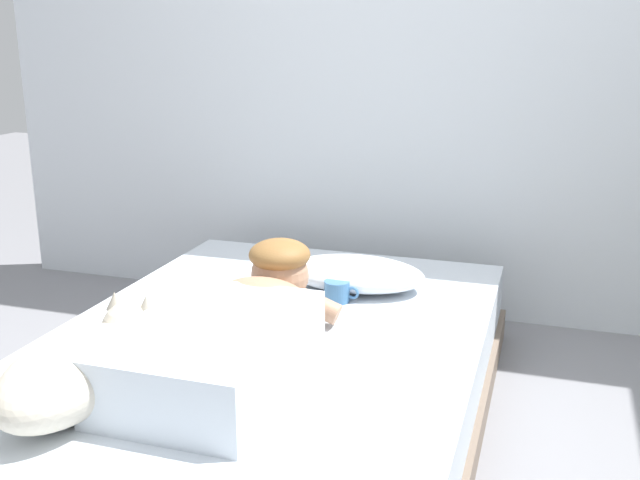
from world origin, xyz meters
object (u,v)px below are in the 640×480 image
object	(u,v)px
bed	(259,390)
dog	(79,368)
pillow	(355,273)
person_lying	(235,329)
coffee_cup	(337,291)
cell_phone	(125,396)

from	to	relation	value
bed	dog	world-z (taller)	dog
pillow	dog	size ratio (longest dim) A/B	0.90
person_lying	dog	size ratio (longest dim) A/B	1.60
coffee_cup	bed	bearing A→B (deg)	-107.43
pillow	person_lying	bearing A→B (deg)	-101.86
bed	cell_phone	size ratio (longest dim) A/B	14.88
bed	person_lying	world-z (taller)	person_lying
pillow	cell_phone	world-z (taller)	pillow
person_lying	cell_phone	size ratio (longest dim) A/B	6.57
person_lying	coffee_cup	xyz separation A→B (m)	(0.13, 0.57, -0.07)
bed	coffee_cup	world-z (taller)	coffee_cup
coffee_cup	cell_phone	world-z (taller)	coffee_cup
pillow	cell_phone	size ratio (longest dim) A/B	3.71
bed	pillow	size ratio (longest dim) A/B	4.01
bed	dog	distance (m)	0.63
pillow	dog	xyz separation A→B (m)	(-0.42, -1.08, 0.05)
pillow	dog	distance (m)	1.16
bed	coffee_cup	bearing A→B (deg)	72.57
bed	coffee_cup	distance (m)	0.48
cell_phone	dog	bearing A→B (deg)	-139.16
coffee_cup	cell_phone	bearing A→B (deg)	-110.84
pillow	dog	world-z (taller)	dog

